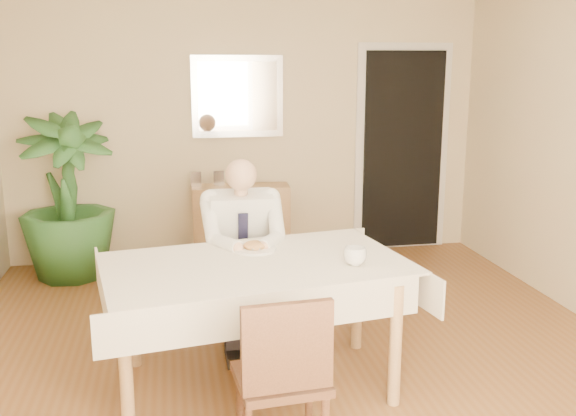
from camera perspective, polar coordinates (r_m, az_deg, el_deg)
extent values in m
plane|color=brown|center=(4.12, 0.90, -14.08)|extent=(5.00, 5.00, 0.00)
cube|color=beige|center=(6.17, -3.63, 7.56)|extent=(4.50, 0.02, 2.60)
cube|color=beige|center=(1.43, 21.39, -11.37)|extent=(4.50, 0.02, 2.60)
cube|color=silver|center=(1.40, 21.47, -5.42)|extent=(1.34, 0.02, 1.44)
cube|color=white|center=(1.41, 21.05, -5.18)|extent=(1.18, 0.02, 1.28)
cube|color=silver|center=(6.55, 10.07, 5.06)|extent=(0.96, 0.03, 2.10)
cube|color=black|center=(6.52, 10.16, 5.02)|extent=(0.80, 0.05, 1.95)
cube|color=silver|center=(6.12, -4.50, 9.85)|extent=(0.86, 0.03, 0.76)
cube|color=white|center=(6.10, -4.48, 9.84)|extent=(0.74, 0.02, 0.64)
cube|color=#AF8551|center=(3.68, -2.91, -5.33)|extent=(1.73, 1.15, 0.04)
cube|color=beige|center=(3.67, -2.91, -4.95)|extent=(1.84, 1.26, 0.01)
cube|color=beige|center=(3.24, -1.71, -9.40)|extent=(1.68, 0.29, 0.22)
cube|color=beige|center=(4.18, -3.80, -4.26)|extent=(1.68, 0.29, 0.22)
cube|color=beige|center=(3.70, -16.16, -7.05)|extent=(0.18, 0.99, 0.22)
cube|color=beige|center=(3.90, 9.65, -5.68)|extent=(0.18, 0.99, 0.22)
cylinder|color=#AF8551|center=(3.46, -14.25, -13.58)|extent=(0.07, 0.07, 0.70)
cylinder|color=#AF8551|center=(3.64, 9.53, -11.97)|extent=(0.07, 0.07, 0.70)
cylinder|color=#AF8551|center=(4.13, -13.61, -9.05)|extent=(0.07, 0.07, 0.70)
cylinder|color=#AF8551|center=(4.29, 6.17, -7.95)|extent=(0.07, 0.07, 0.70)
cube|color=#462919|center=(4.53, -4.19, -6.03)|extent=(0.43, 0.43, 0.04)
cube|color=#462919|center=(4.63, -4.48, -2.56)|extent=(0.40, 0.07, 0.39)
cylinder|color=#462919|center=(4.43, -6.11, -9.42)|extent=(0.04, 0.04, 0.38)
cylinder|color=#462919|center=(4.47, -1.73, -9.17)|extent=(0.04, 0.04, 0.38)
cylinder|color=#462919|center=(4.75, -6.43, -7.89)|extent=(0.04, 0.04, 0.38)
cylinder|color=#462919|center=(4.78, -2.34, -7.67)|extent=(0.04, 0.04, 0.38)
cube|color=#462919|center=(3.11, -0.67, -14.94)|extent=(0.44, 0.44, 0.04)
cube|color=#462919|center=(2.84, -0.04, -12.30)|extent=(0.41, 0.07, 0.41)
cylinder|color=#462919|center=(3.35, -4.28, -17.09)|extent=(0.04, 0.04, 0.40)
cylinder|color=#462919|center=(3.39, 1.86, -16.59)|extent=(0.04, 0.04, 0.40)
cube|color=white|center=(4.39, -4.21, -1.91)|extent=(0.42, 0.31, 0.55)
cube|color=black|center=(4.28, -4.02, -2.71)|extent=(0.07, 0.08, 0.36)
cylinder|color=tan|center=(4.29, -4.21, 1.63)|extent=(0.09, 0.09, 0.08)
sphere|color=tan|center=(4.24, -4.19, 2.96)|extent=(0.21, 0.21, 0.21)
cube|color=black|center=(4.26, -5.21, -5.70)|extent=(0.13, 0.42, 0.13)
cube|color=black|center=(4.28, -2.53, -5.56)|extent=(0.13, 0.42, 0.13)
cube|color=black|center=(4.20, -4.90, -10.23)|extent=(0.11, 0.12, 0.45)
cube|color=black|center=(4.22, -2.15, -10.07)|extent=(0.11, 0.12, 0.45)
cube|color=black|center=(4.22, -4.76, -12.92)|extent=(0.11, 0.26, 0.07)
cube|color=black|center=(4.24, -2.01, -12.74)|extent=(0.11, 0.26, 0.07)
cylinder|color=white|center=(3.89, -2.96, -3.66)|extent=(0.26, 0.26, 0.02)
ellipsoid|color=olive|center=(3.89, -2.97, -3.35)|extent=(0.14, 0.14, 0.06)
cylinder|color=silver|center=(3.84, -2.26, -3.64)|extent=(0.01, 0.13, 0.01)
cylinder|color=silver|center=(3.83, -3.44, -3.70)|extent=(0.01, 0.13, 0.01)
imported|color=white|center=(3.63, 5.98, -4.27)|extent=(0.14, 0.14, 0.10)
cube|color=#AF8551|center=(6.14, -4.16, -1.34)|extent=(0.92, 0.36, 0.73)
cube|color=silver|center=(6.06, -8.19, 2.56)|extent=(0.10, 0.02, 0.14)
cube|color=silver|center=(6.08, -6.17, 2.64)|extent=(0.10, 0.02, 0.14)
cube|color=silver|center=(6.07, -3.55, 2.69)|extent=(0.10, 0.02, 0.14)
imported|color=#245221|center=(5.88, -19.05, 0.92)|extent=(1.05, 1.05, 1.44)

